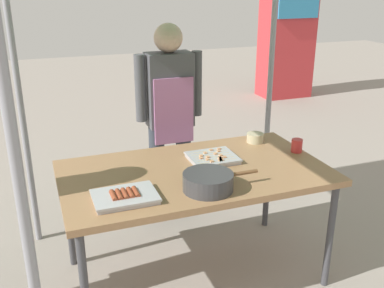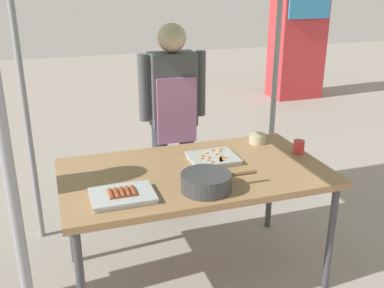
% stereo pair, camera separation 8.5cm
% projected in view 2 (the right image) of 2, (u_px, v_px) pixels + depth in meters
% --- Properties ---
extents(ground_plane, '(18.00, 18.00, 0.00)m').
position_uv_depth(ground_plane, '(194.00, 273.00, 2.96)').
color(ground_plane, gray).
extents(stall_table, '(1.60, 0.90, 0.75)m').
position_uv_depth(stall_table, '(195.00, 178.00, 2.72)').
color(stall_table, '#9E724C').
rests_on(stall_table, ground).
extents(tray_grilled_sausages, '(0.33, 0.24, 0.05)m').
position_uv_depth(tray_grilled_sausages, '(123.00, 196.00, 2.34)').
color(tray_grilled_sausages, '#ADADB2').
rests_on(tray_grilled_sausages, stall_table).
extents(tray_meat_skewers, '(0.30, 0.26, 0.04)m').
position_uv_depth(tray_meat_skewers, '(213.00, 158.00, 2.83)').
color(tray_meat_skewers, '#ADADB2').
rests_on(tray_meat_skewers, stall_table).
extents(cooking_wok, '(0.44, 0.28, 0.10)m').
position_uv_depth(cooking_wok, '(206.00, 181.00, 2.43)').
color(cooking_wok, '#38383A').
rests_on(cooking_wok, stall_table).
extents(condiment_bowl, '(0.12, 0.12, 0.06)m').
position_uv_depth(condiment_bowl, '(258.00, 138.00, 3.13)').
color(condiment_bowl, '#BFB28C').
rests_on(condiment_bowl, stall_table).
extents(drink_cup_near_edge, '(0.07, 0.07, 0.09)m').
position_uv_depth(drink_cup_near_edge, '(299.00, 147.00, 2.94)').
color(drink_cup_near_edge, red).
rests_on(drink_cup_near_edge, stall_table).
extents(vendor_woman, '(0.52, 0.23, 1.54)m').
position_uv_depth(vendor_woman, '(173.00, 108.00, 3.40)').
color(vendor_woman, '#333842').
rests_on(vendor_woman, ground).
extents(neighbor_stall_left, '(0.77, 0.55, 1.79)m').
position_uv_depth(neighbor_stall_left, '(297.00, 40.00, 7.03)').
color(neighbor_stall_left, '#C63338').
rests_on(neighbor_stall_left, ground).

